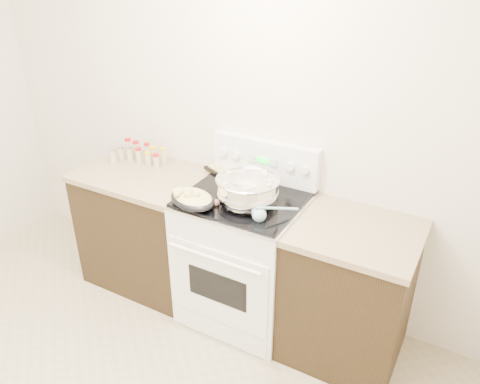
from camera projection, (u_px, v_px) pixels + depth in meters
The scene contains 9 objects.
counter_left at pixel (149, 227), 3.55m from camera, with size 0.93×0.67×0.92m.
counter_right at pixel (348, 292), 2.88m from camera, with size 0.73×0.67×0.92m.
kitchen_range at pixel (244, 255), 3.18m from camera, with size 0.78×0.73×1.22m.
mixing_bowl at pixel (248, 191), 2.84m from camera, with size 0.48×0.48×0.23m.
roasting_pan at pixel (192, 198), 2.84m from camera, with size 0.39×0.32×0.11m.
baking_sheet at pixel (236, 171), 3.27m from camera, with size 0.47×0.41×0.06m.
wooden_spoon at pixel (222, 201), 2.89m from camera, with size 0.13×0.26×0.04m.
blue_ladle at pixel (261, 214), 2.70m from camera, with size 0.21×0.23×0.10m.
spice_jars at pixel (140, 153), 3.49m from camera, with size 0.39×0.23×0.13m.
Camera 1 is at (1.61, -0.87, 2.34)m, focal length 35.00 mm.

